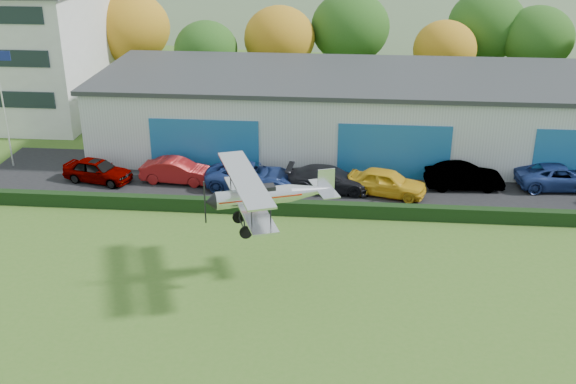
# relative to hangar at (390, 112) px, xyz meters

# --- Properties ---
(apron) EXTENTS (48.00, 9.00, 0.05)m
(apron) POSITION_rel_hangar_xyz_m (-2.00, -6.98, -2.63)
(apron) COLOR black
(apron) RESTS_ON ground
(hedge) EXTENTS (46.00, 0.60, 0.80)m
(hedge) POSITION_rel_hangar_xyz_m (-2.00, -11.78, -2.26)
(hedge) COLOR black
(hedge) RESTS_ON ground
(hangar) EXTENTS (40.60, 12.60, 5.30)m
(hangar) POSITION_rel_hangar_xyz_m (0.00, 0.00, 0.00)
(hangar) COLOR #B2B7BC
(hangar) RESTS_ON ground
(flagpole) EXTENTS (1.05, 0.10, 8.00)m
(flagpole) POSITION_rel_hangar_xyz_m (-24.88, -5.98, 2.13)
(flagpole) COLOR silver
(flagpole) RESTS_ON ground
(tree_belt) EXTENTS (75.70, 13.22, 10.12)m
(tree_belt) POSITION_rel_hangar_xyz_m (-4.15, 12.64, 2.95)
(tree_belt) COLOR #3D2614
(tree_belt) RESTS_ON ground
(distant_hills) EXTENTS (430.00, 196.00, 56.00)m
(distant_hills) POSITION_rel_hangar_xyz_m (-9.38, 112.02, -15.70)
(distant_hills) COLOR #4C6642
(distant_hills) RESTS_ON ground
(car_0) EXTENTS (4.66, 2.74, 1.49)m
(car_0) POSITION_rel_hangar_xyz_m (-18.39, -8.13, -1.86)
(car_0) COLOR gray
(car_0) RESTS_ON apron
(car_1) EXTENTS (4.64, 1.98, 1.49)m
(car_1) POSITION_rel_hangar_xyz_m (-13.42, -7.79, -1.86)
(car_1) COLOR maroon
(car_1) RESTS_ON apron
(car_2) EXTENTS (5.52, 2.61, 1.52)m
(car_2) POSITION_rel_hangar_xyz_m (-8.73, -8.27, -1.84)
(car_2) COLOR navy
(car_2) RESTS_ON apron
(car_3) EXTENTS (5.27, 2.43, 1.49)m
(car_3) POSITION_rel_hangar_xyz_m (-3.93, -8.26, -1.86)
(car_3) COLOR black
(car_3) RESTS_ON apron
(car_4) EXTENTS (5.01, 3.07, 1.59)m
(car_4) POSITION_rel_hangar_xyz_m (-0.47, -8.61, -1.81)
(car_4) COLOR gold
(car_4) RESTS_ON apron
(car_5) EXTENTS (4.77, 1.88, 1.54)m
(car_5) POSITION_rel_hangar_xyz_m (4.27, -7.19, -1.83)
(car_5) COLOR gray
(car_5) RESTS_ON apron
(car_6) EXTENTS (5.51, 2.89, 1.48)m
(car_6) POSITION_rel_hangar_xyz_m (10.13, -6.61, -1.87)
(car_6) COLOR navy
(car_6) RESTS_ON apron
(biplane) EXTENTS (6.09, 6.85, 2.59)m
(biplane) POSITION_rel_hangar_xyz_m (-6.54, -18.75, 1.58)
(biplane) COLOR silver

